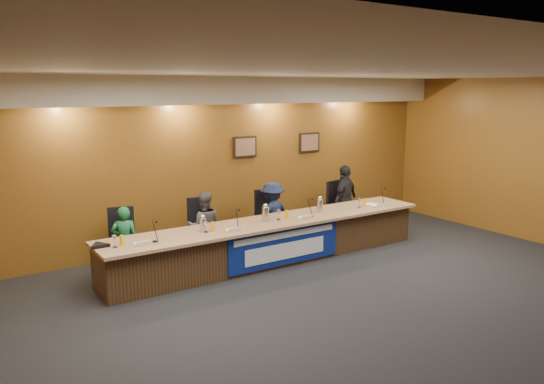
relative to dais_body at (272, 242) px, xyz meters
The scene contains 40 objects.
floor 2.43m from the dais_body, 90.00° to the right, with size 10.00×10.00×0.00m, color black.
ceiling 3.73m from the dais_body, 90.00° to the right, with size 10.00×8.00×0.04m, color silver.
wall_back 2.03m from the dais_body, 90.00° to the left, with size 10.00×0.04×3.20m, color brown.
soffit 2.93m from the dais_body, 90.00° to the left, with size 10.00×0.50×0.50m, color beige.
dais_body is the anchor object (origin of this frame).
dais_top 0.38m from the dais_body, 90.00° to the right, with size 6.10×0.95×0.05m, color #A27854.
banner 0.42m from the dais_body, 90.00° to the right, with size 2.20×0.02×0.65m, color navy.
banner_text_upper 0.49m from the dais_body, 90.00° to the right, with size 2.00×0.01×0.10m, color silver.
banner_text_lower 0.43m from the dais_body, 90.00° to the right, with size 1.60×0.01×0.28m, color silver.
wall_photo_left 2.21m from the dais_body, 75.71° to the left, with size 0.52×0.04×0.42m, color black.
wall_photo_right 2.95m from the dais_body, 38.13° to the left, with size 0.52×0.04×0.42m, color black.
panelist_a 2.48m from the dais_body, 163.22° to the left, with size 0.42×0.27×1.15m, color #1A5F37.
panelist_b 1.22m from the dais_body, 143.10° to the left, with size 0.60×0.47×1.23m, color #48464C.
panelist_c 0.91m from the dais_body, 55.61° to the left, with size 0.81×0.47×1.26m, color #14203C.
panelist_d 2.43m from the dais_body, 17.27° to the left, with size 0.85×0.35×1.44m, color black.
office_chair_a 2.51m from the dais_body, 161.02° to the left, with size 0.48×0.48×0.08m, color black.
office_chair_b 1.26m from the dais_body, 139.44° to the left, with size 0.48×0.48×0.08m, color black.
office_chair_c 0.96m from the dais_body, 59.02° to the left, with size 0.48×0.48×0.08m, color black.
office_chair_d 2.44m from the dais_body, 19.52° to the left, with size 0.48×0.48×0.08m, color black.
nameplate_a 2.45m from the dais_body, behind, with size 0.24×0.06×0.09m, color white.
microphone_a 2.24m from the dais_body, behind, with size 0.07×0.07×0.02m, color black.
juice_glass_a 2.69m from the dais_body, behind, with size 0.06×0.06×0.15m, color #F7AB06.
water_glass_a 2.82m from the dais_body, behind, with size 0.08×0.08×0.18m, color silver.
nameplate_b 1.08m from the dais_body, 160.13° to the right, with size 0.24×0.06×0.09m, color white.
microphone_b 0.92m from the dais_body, 168.40° to the right, with size 0.07×0.07×0.02m, color black.
juice_glass_b 1.29m from the dais_body, behind, with size 0.06×0.06×0.15m, color #F7AB06.
water_glass_b 1.41m from the dais_body, behind, with size 0.08×0.08×0.18m, color silver.
nameplate_c 0.75m from the dais_body, 31.93° to the right, with size 0.24×0.06×0.09m, color white.
microphone_c 0.81m from the dais_body, 12.61° to the right, with size 0.07×0.07×0.02m, color black.
juice_glass_c 0.55m from the dais_body, 13.47° to the right, with size 0.06×0.06×0.15m, color #F7AB06.
water_glass_c 0.50m from the dais_body, 35.42° to the right, with size 0.08×0.08×0.18m, color silver.
nameplate_d 2.35m from the dais_body, ahead, with size 0.24×0.06×0.09m, color white.
microphone_d 2.53m from the dais_body, ahead, with size 0.07×0.07×0.02m, color black.
juice_glass_d 2.14m from the dais_body, ahead, with size 0.06×0.06×0.15m, color #F7AB06.
water_glass_d 1.99m from the dais_body, ahead, with size 0.08×0.08×0.18m, color silver.
carafe_left 1.44m from the dais_body, behind, with size 0.11×0.11×0.22m, color silver.
carafe_mid 0.54m from the dais_body, behind, with size 0.12×0.12×0.25m, color silver.
carafe_right 1.18m from the dais_body, ahead, with size 0.12×0.12×0.23m, color silver.
speakerphone 2.98m from the dais_body, behind, with size 0.32×0.32×0.05m, color black.
paper_stack 2.37m from the dais_body, ahead, with size 0.22×0.30×0.01m, color white.
Camera 1 is at (-4.92, -5.02, 2.99)m, focal length 35.00 mm.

